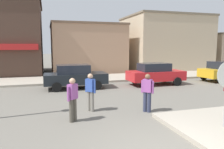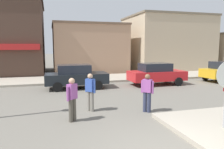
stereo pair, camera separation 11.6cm
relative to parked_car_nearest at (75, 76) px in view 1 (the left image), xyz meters
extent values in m
cube|color=#A89E8C|center=(1.12, 3.61, -0.74)|extent=(80.00, 4.00, 0.15)
cube|color=black|center=(0.04, 0.00, -0.14)|extent=(4.02, 1.75, 0.66)
cube|color=#1E232D|center=(-0.11, 0.00, 0.47)|extent=(2.10, 1.42, 0.56)
cylinder|color=black|center=(1.29, 0.83, -0.51)|extent=(0.60, 0.19, 0.60)
cylinder|color=black|center=(1.27, -0.87, -0.51)|extent=(0.60, 0.19, 0.60)
cylinder|color=black|center=(-1.19, 0.87, -0.51)|extent=(0.60, 0.19, 0.60)
cylinder|color=black|center=(-1.21, -0.83, -0.51)|extent=(0.60, 0.19, 0.60)
cube|color=red|center=(5.71, -0.24, -0.14)|extent=(4.03, 1.77, 0.66)
cube|color=#1E232D|center=(5.56, -0.24, 0.47)|extent=(2.10, 1.43, 0.56)
cylinder|color=black|center=(6.93, 0.63, -0.51)|extent=(0.60, 0.19, 0.60)
cylinder|color=black|center=(6.96, -1.07, -0.51)|extent=(0.60, 0.19, 0.60)
cylinder|color=black|center=(4.45, 0.59, -0.51)|extent=(0.60, 0.19, 0.60)
cylinder|color=black|center=(4.48, -1.11, -0.51)|extent=(0.60, 0.19, 0.60)
cube|color=gold|center=(11.83, -0.16, -0.14)|extent=(4.14, 2.05, 0.66)
cube|color=#1E232D|center=(11.68, -0.18, 0.47)|extent=(2.20, 1.57, 0.56)
cylinder|color=black|center=(10.52, 0.57, -0.51)|extent=(0.61, 0.23, 0.60)
cylinder|color=black|center=(10.67, -1.12, -0.51)|extent=(0.61, 0.23, 0.60)
cylinder|color=#2D334C|center=(2.18, -6.00, -0.39)|extent=(0.16, 0.16, 0.85)
cylinder|color=#2D334C|center=(2.30, -6.13, -0.39)|extent=(0.16, 0.16, 0.85)
cube|color=#994C99|center=(2.24, -6.06, 0.31)|extent=(0.41, 0.41, 0.54)
sphere|color=brown|center=(2.24, -6.06, 0.69)|extent=(0.22, 0.22, 0.22)
cylinder|color=#994C99|center=(2.08, -5.90, 0.26)|extent=(0.13, 0.13, 0.52)
cylinder|color=#994C99|center=(2.40, -6.23, 0.26)|extent=(0.13, 0.13, 0.52)
cylinder|color=gray|center=(-0.07, -5.21, -0.39)|extent=(0.16, 0.16, 0.85)
cylinder|color=gray|center=(0.05, -5.35, -0.39)|extent=(0.16, 0.16, 0.85)
cube|color=#3351A8|center=(-0.01, -5.28, 0.31)|extent=(0.40, 0.42, 0.54)
sphere|color=tan|center=(-0.01, -5.28, 0.69)|extent=(0.22, 0.22, 0.22)
cylinder|color=#3351A8|center=(-0.15, -5.10, 0.26)|extent=(0.13, 0.13, 0.52)
cylinder|color=#3351A8|center=(0.13, -5.46, 0.26)|extent=(0.13, 0.13, 0.52)
cylinder|color=#4C473D|center=(-0.81, -6.29, -0.39)|extent=(0.16, 0.16, 0.85)
cylinder|color=#4C473D|center=(-0.94, -6.42, -0.39)|extent=(0.16, 0.16, 0.85)
cube|color=#994C99|center=(-0.87, -6.36, 0.31)|extent=(0.41, 0.41, 0.54)
sphere|color=tan|center=(-0.87, -6.36, 0.69)|extent=(0.22, 0.22, 0.22)
cylinder|color=#994C99|center=(-0.71, -6.19, 0.26)|extent=(0.13, 0.13, 0.52)
cylinder|color=#994C99|center=(-1.04, -6.52, 0.26)|extent=(0.13, 0.13, 0.52)
cube|color=tan|center=(2.51, 9.81, 1.62)|extent=(7.42, 6.84, 4.86)
cube|color=brown|center=(2.51, 9.81, 4.15)|extent=(7.57, 6.98, 0.20)
cube|color=tan|center=(11.77, 9.25, 2.20)|extent=(8.81, 7.31, 6.02)
cube|color=#716452|center=(11.77, 9.25, 5.31)|extent=(8.98, 7.45, 0.20)
camera|label=1|loc=(-1.72, -14.18, 1.93)|focal=35.00mm
camera|label=2|loc=(-1.61, -14.21, 1.93)|focal=35.00mm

